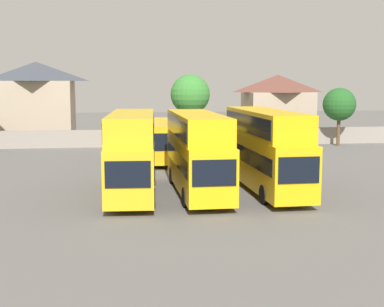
{
  "coord_description": "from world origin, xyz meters",
  "views": [
    {
      "loc": [
        -4.55,
        -31.65,
        6.78
      ],
      "look_at": [
        0.0,
        3.0,
        2.06
      ],
      "focal_mm": 49.94,
      "sensor_mm": 36.0,
      "label": 1
    }
  ],
  "objects_px": {
    "tree_behind_wall": "(339,105)",
    "bus_3": "(266,146)",
    "bus_2": "(197,149)",
    "bus_4": "(155,138)",
    "bus_5": "(196,138)",
    "house_terrace_left": "(37,101)",
    "house_terrace_centre": "(277,106)",
    "tree_left_of_lot": "(190,95)",
    "bus_1": "(132,150)"
  },
  "relations": [
    {
      "from": "bus_1",
      "to": "bus_3",
      "type": "xyz_separation_m",
      "value": [
        8.25,
        0.38,
        0.04
      ]
    },
    {
      "from": "bus_2",
      "to": "bus_4",
      "type": "distance_m",
      "value": 14.64
    },
    {
      "from": "house_terrace_left",
      "to": "bus_5",
      "type": "bearing_deg",
      "value": -47.59
    },
    {
      "from": "bus_5",
      "to": "house_terrace_left",
      "type": "bearing_deg",
      "value": -137.47
    },
    {
      "from": "bus_2",
      "to": "house_terrace_left",
      "type": "height_order",
      "value": "house_terrace_left"
    },
    {
      "from": "bus_5",
      "to": "house_terrace_left",
      "type": "relative_size",
      "value": 1.26
    },
    {
      "from": "bus_3",
      "to": "house_terrace_left",
      "type": "bearing_deg",
      "value": -150.95
    },
    {
      "from": "bus_5",
      "to": "tree_behind_wall",
      "type": "xyz_separation_m",
      "value": [
        16.4,
        8.27,
        2.5
      ]
    },
    {
      "from": "tree_behind_wall",
      "to": "bus_3",
      "type": "bearing_deg",
      "value": -122.45
    },
    {
      "from": "bus_5",
      "to": "house_terrace_left",
      "type": "height_order",
      "value": "house_terrace_left"
    },
    {
      "from": "house_terrace_left",
      "to": "tree_behind_wall",
      "type": "distance_m",
      "value": 33.73
    },
    {
      "from": "bus_2",
      "to": "house_terrace_centre",
      "type": "xyz_separation_m",
      "value": [
        14.35,
        31.62,
        1.13
      ]
    },
    {
      "from": "house_terrace_centre",
      "to": "tree_left_of_lot",
      "type": "bearing_deg",
      "value": -156.96
    },
    {
      "from": "bus_1",
      "to": "bus_4",
      "type": "height_order",
      "value": "bus_1"
    },
    {
      "from": "bus_1",
      "to": "bus_2",
      "type": "bearing_deg",
      "value": 94.56
    },
    {
      "from": "bus_3",
      "to": "bus_4",
      "type": "relative_size",
      "value": 1.0
    },
    {
      "from": "house_terrace_centre",
      "to": "bus_4",
      "type": "bearing_deg",
      "value": -133.08
    },
    {
      "from": "bus_4",
      "to": "house_terrace_centre",
      "type": "relative_size",
      "value": 1.45
    },
    {
      "from": "tree_behind_wall",
      "to": "tree_left_of_lot",
      "type": "bearing_deg",
      "value": 163.62
    },
    {
      "from": "bus_2",
      "to": "tree_behind_wall",
      "type": "height_order",
      "value": "tree_behind_wall"
    },
    {
      "from": "tree_left_of_lot",
      "to": "tree_behind_wall",
      "type": "relative_size",
      "value": 1.24
    },
    {
      "from": "bus_2",
      "to": "bus_1",
      "type": "bearing_deg",
      "value": -89.7
    },
    {
      "from": "bus_5",
      "to": "tree_behind_wall",
      "type": "distance_m",
      "value": 18.53
    },
    {
      "from": "house_terrace_left",
      "to": "house_terrace_centre",
      "type": "bearing_deg",
      "value": 0.09
    },
    {
      "from": "bus_5",
      "to": "house_terrace_centre",
      "type": "distance_m",
      "value": 21.64
    },
    {
      "from": "house_terrace_centre",
      "to": "tree_left_of_lot",
      "type": "height_order",
      "value": "house_terrace_centre"
    },
    {
      "from": "bus_1",
      "to": "house_terrace_centre",
      "type": "height_order",
      "value": "house_terrace_centre"
    },
    {
      "from": "bus_2",
      "to": "house_terrace_centre",
      "type": "distance_m",
      "value": 34.74
    },
    {
      "from": "bus_1",
      "to": "bus_5",
      "type": "xyz_separation_m",
      "value": [
        5.83,
        14.09,
        -0.91
      ]
    },
    {
      "from": "bus_1",
      "to": "bus_4",
      "type": "distance_m",
      "value": 14.79
    },
    {
      "from": "house_terrace_centre",
      "to": "house_terrace_left",
      "type": "bearing_deg",
      "value": -179.91
    },
    {
      "from": "bus_5",
      "to": "tree_left_of_lot",
      "type": "height_order",
      "value": "tree_left_of_lot"
    },
    {
      "from": "house_terrace_centre",
      "to": "tree_behind_wall",
      "type": "bearing_deg",
      "value": -67.0
    },
    {
      "from": "bus_2",
      "to": "bus_4",
      "type": "bearing_deg",
      "value": -174.2
    },
    {
      "from": "bus_1",
      "to": "bus_2",
      "type": "xyz_separation_m",
      "value": [
        3.92,
        0.07,
        -0.03
      ]
    },
    {
      "from": "bus_2",
      "to": "house_terrace_left",
      "type": "distance_m",
      "value": 34.64
    },
    {
      "from": "bus_3",
      "to": "tree_behind_wall",
      "type": "height_order",
      "value": "tree_behind_wall"
    },
    {
      "from": "house_terrace_left",
      "to": "tree_left_of_lot",
      "type": "relative_size",
      "value": 1.19
    },
    {
      "from": "bus_1",
      "to": "bus_2",
      "type": "distance_m",
      "value": 3.92
    },
    {
      "from": "bus_3",
      "to": "tree_left_of_lot",
      "type": "relative_size",
      "value": 1.53
    },
    {
      "from": "bus_5",
      "to": "bus_4",
      "type": "bearing_deg",
      "value": -97.77
    },
    {
      "from": "bus_3",
      "to": "house_terrace_left",
      "type": "xyz_separation_m",
      "value": [
        -18.45,
        31.27,
        1.77
      ]
    },
    {
      "from": "bus_2",
      "to": "tree_behind_wall",
      "type": "relative_size",
      "value": 1.81
    },
    {
      "from": "bus_1",
      "to": "tree_behind_wall",
      "type": "bearing_deg",
      "value": 138.76
    },
    {
      "from": "bus_3",
      "to": "bus_5",
      "type": "relative_size",
      "value": 1.02
    },
    {
      "from": "house_terrace_centre",
      "to": "tree_left_of_lot",
      "type": "xyz_separation_m",
      "value": [
        -11.35,
        -4.83,
        1.48
      ]
    },
    {
      "from": "bus_1",
      "to": "house_terrace_centre",
      "type": "xyz_separation_m",
      "value": [
        18.26,
        31.69,
        1.1
      ]
    },
    {
      "from": "bus_1",
      "to": "tree_left_of_lot",
      "type": "height_order",
      "value": "tree_left_of_lot"
    },
    {
      "from": "house_terrace_left",
      "to": "tree_left_of_lot",
      "type": "height_order",
      "value": "house_terrace_left"
    },
    {
      "from": "bus_2",
      "to": "bus_3",
      "type": "xyz_separation_m",
      "value": [
        4.33,
        0.31,
        0.08
      ]
    }
  ]
}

